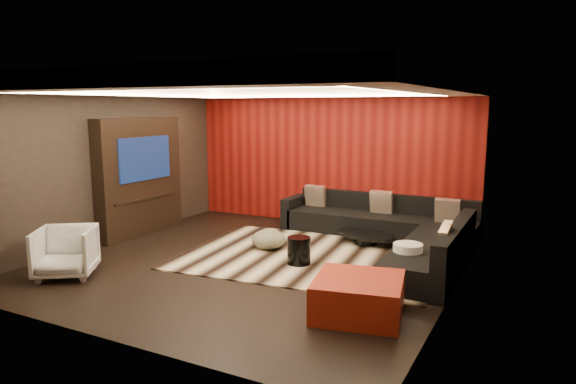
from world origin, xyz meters
The scene contains 26 objects.
floor centered at (0.00, 0.00, -0.01)m, with size 6.00×6.00×0.02m, color black.
ceiling centered at (0.00, 0.00, 2.81)m, with size 6.00×6.00×0.02m, color silver.
wall_back centered at (0.00, 3.01, 1.40)m, with size 6.00×0.02×2.80m, color black.
wall_left centered at (-3.01, 0.00, 1.40)m, with size 0.02×6.00×2.80m, color black.
wall_right centered at (3.01, 0.00, 1.40)m, with size 0.02×6.00×2.80m, color black.
red_feature_wall centered at (0.00, 2.97, 1.40)m, with size 5.98×0.05×2.78m, color #6B0C0A.
soffit_back centered at (0.00, 2.70, 2.69)m, with size 6.00×0.60×0.22m, color silver.
soffit_front centered at (0.00, -2.70, 2.69)m, with size 6.00×0.60×0.22m, color silver.
soffit_left centered at (-2.70, 0.00, 2.69)m, with size 0.60×4.80×0.22m, color silver.
soffit_right centered at (2.70, 0.00, 2.69)m, with size 0.60×4.80×0.22m, color silver.
cove_back centered at (0.00, 2.36, 2.60)m, with size 4.80×0.08×0.04m, color #FFD899.
cove_front centered at (0.00, -2.36, 2.60)m, with size 4.80×0.08×0.04m, color #FFD899.
cove_left centered at (-2.36, 0.00, 2.60)m, with size 0.08×4.80×0.04m, color #FFD899.
cove_right centered at (2.36, 0.00, 2.60)m, with size 0.08×4.80×0.04m, color #FFD899.
tv_surround centered at (-2.85, 0.60, 1.10)m, with size 0.30×2.00×2.20m, color black.
tv_screen centered at (-2.69, 0.60, 1.45)m, with size 0.04×1.30×0.80m, color black.
tv_shelf centered at (-2.69, 0.60, 0.70)m, with size 0.04×1.60×0.04m, color black.
rug centered at (0.67, 0.67, 0.01)m, with size 4.00×3.00×0.02m, color beige.
coffee_table centered at (1.22, 1.80, 0.11)m, with size 1.12×1.12×0.19m, color black.
drum_stool centered at (0.69, 0.21, 0.23)m, with size 0.36×0.36×0.42m, color black.
striped_pouf centered at (-0.15, 0.74, 0.18)m, with size 0.58×0.58×0.32m, color beige.
white_side_table centered at (2.33, 0.33, 0.26)m, with size 0.41×0.41×0.51m, color white.
orange_ottoman centered at (2.14, -1.18, 0.22)m, with size 1.00×1.00×0.44m, color maroon.
armchair centered at (-2.03, -1.80, 0.36)m, with size 0.77×0.79×0.72m, color silver.
sectional_sofa centered at (1.73, 1.86, 0.26)m, with size 3.65×3.50×0.75m.
throw_pillows centered at (1.59, 2.04, 0.62)m, with size 3.28×2.74×0.50m.
Camera 1 is at (4.02, -6.61, 2.41)m, focal length 32.00 mm.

